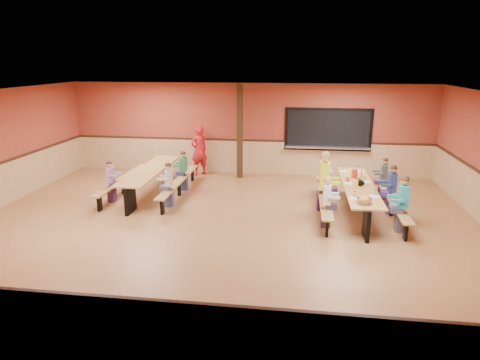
# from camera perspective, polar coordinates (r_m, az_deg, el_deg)

# --- Properties ---
(ground) EXTENTS (12.00, 12.00, 0.00)m
(ground) POSITION_cam_1_polar(r_m,az_deg,el_deg) (9.88, -2.40, -6.38)
(ground) COLOR brown
(ground) RESTS_ON ground
(room_envelope) EXTENTS (12.04, 10.04, 3.02)m
(room_envelope) POSITION_cam_1_polar(r_m,az_deg,el_deg) (9.64, -2.44, -2.58)
(room_envelope) COLOR #953A2B
(room_envelope) RESTS_ON ground
(kitchen_pass_through) EXTENTS (2.78, 0.28, 1.38)m
(kitchen_pass_through) POSITION_cam_1_polar(r_m,az_deg,el_deg) (14.17, 11.65, 6.37)
(kitchen_pass_through) COLOR black
(kitchen_pass_through) RESTS_ON ground
(structural_post) EXTENTS (0.18, 0.18, 3.00)m
(structural_post) POSITION_cam_1_polar(r_m,az_deg,el_deg) (13.71, -0.03, 6.43)
(structural_post) COLOR black
(structural_post) RESTS_ON ground
(cafeteria_table_main) EXTENTS (1.91, 3.70, 0.74)m
(cafeteria_table_main) POSITION_cam_1_polar(r_m,az_deg,el_deg) (10.98, 15.44, -1.74)
(cafeteria_table_main) COLOR olive
(cafeteria_table_main) RESTS_ON ground
(cafeteria_table_second) EXTENTS (1.91, 3.70, 0.74)m
(cafeteria_table_second) POSITION_cam_1_polar(r_m,az_deg,el_deg) (12.40, -11.84, 0.48)
(cafeteria_table_second) COLOR olive
(cafeteria_table_second) RESTS_ON ground
(seated_child_white_left) EXTENTS (0.36, 0.29, 1.19)m
(seated_child_white_left) POSITION_cam_1_polar(r_m,az_deg,el_deg) (9.92, 11.46, -2.94)
(seated_child_white_left) COLOR silver
(seated_child_white_left) RESTS_ON ground
(seated_adult_yellow) EXTENTS (0.50, 0.41, 1.48)m
(seated_adult_yellow) POSITION_cam_1_polar(r_m,az_deg,el_deg) (11.04, 11.15, -0.20)
(seated_adult_yellow) COLOR #EBFF1D
(seated_adult_yellow) RESTS_ON ground
(seated_child_grey_left) EXTENTS (0.35, 0.29, 1.18)m
(seated_child_grey_left) POSITION_cam_1_polar(r_m,az_deg,el_deg) (12.14, 10.85, 0.52)
(seated_child_grey_left) COLOR silver
(seated_child_grey_left) RESTS_ON ground
(seated_child_teal_right) EXTENTS (0.40, 0.32, 1.27)m
(seated_child_teal_right) POSITION_cam_1_polar(r_m,az_deg,el_deg) (10.13, 20.84, -3.06)
(seated_child_teal_right) COLOR teal
(seated_child_teal_right) RESTS_ON ground
(seated_child_navy_right) EXTENTS (0.38, 0.31, 1.22)m
(seated_child_navy_right) POSITION_cam_1_polar(r_m,az_deg,el_deg) (11.25, 19.54, -1.22)
(seated_child_navy_right) COLOR navy
(seated_child_navy_right) RESTS_ON ground
(seated_child_char_right) EXTENTS (0.35, 0.29, 1.17)m
(seated_child_char_right) POSITION_cam_1_polar(r_m,az_deg,el_deg) (12.29, 18.56, 0.14)
(seated_child_char_right) COLOR #44494D
(seated_child_char_right) RESTS_ON ground
(seated_child_purple_sec) EXTENTS (0.33, 0.27, 1.12)m
(seated_child_purple_sec) POSITION_cam_1_polar(r_m,az_deg,el_deg) (11.99, -16.82, -0.21)
(seated_child_purple_sec) COLOR #9D679D
(seated_child_purple_sec) RESTS_ON ground
(seated_child_green_sec) EXTENTS (0.34, 0.28, 1.15)m
(seated_child_green_sec) POSITION_cam_1_polar(r_m,az_deg,el_deg) (12.63, -7.52, 1.20)
(seated_child_green_sec) COLOR #2D734C
(seated_child_green_sec) RESTS_ON ground
(seated_child_tan_sec) EXTENTS (0.34, 0.28, 1.15)m
(seated_child_tan_sec) POSITION_cam_1_polar(r_m,az_deg,el_deg) (11.28, -9.46, -0.65)
(seated_child_tan_sec) COLOR #C5B0A0
(seated_child_tan_sec) RESTS_ON ground
(standing_woman) EXTENTS (0.71, 0.70, 1.65)m
(standing_woman) POSITION_cam_1_polar(r_m,az_deg,el_deg) (14.23, -5.49, 3.93)
(standing_woman) COLOR red
(standing_woman) RESTS_ON ground
(punch_pitcher) EXTENTS (0.16, 0.16, 0.22)m
(punch_pitcher) POSITION_cam_1_polar(r_m,az_deg,el_deg) (11.57, 15.02, 0.84)
(punch_pitcher) COLOR red
(punch_pitcher) RESTS_ON cafeteria_table_main
(chip_bowl) EXTENTS (0.32, 0.32, 0.15)m
(chip_bowl) POSITION_cam_1_polar(r_m,az_deg,el_deg) (9.54, 16.24, -2.61)
(chip_bowl) COLOR orange
(chip_bowl) RESTS_ON cafeteria_table_main
(napkin_dispenser) EXTENTS (0.10, 0.14, 0.13)m
(napkin_dispenser) POSITION_cam_1_polar(r_m,az_deg,el_deg) (10.91, 15.73, -0.35)
(napkin_dispenser) COLOR black
(napkin_dispenser) RESTS_ON cafeteria_table_main
(condiment_mustard) EXTENTS (0.06, 0.06, 0.17)m
(condiment_mustard) POSITION_cam_1_polar(r_m,az_deg,el_deg) (10.72, 15.33, -0.49)
(condiment_mustard) COLOR yellow
(condiment_mustard) RESTS_ON cafeteria_table_main
(condiment_ketchup) EXTENTS (0.06, 0.06, 0.17)m
(condiment_ketchup) POSITION_cam_1_polar(r_m,az_deg,el_deg) (10.94, 15.49, -0.18)
(condiment_ketchup) COLOR #B2140F
(condiment_ketchup) RESTS_ON cafeteria_table_main
(table_paddle) EXTENTS (0.16, 0.16, 0.56)m
(table_paddle) POSITION_cam_1_polar(r_m,az_deg,el_deg) (11.01, 15.84, 0.18)
(table_paddle) COLOR black
(table_paddle) RESTS_ON cafeteria_table_main
(place_settings) EXTENTS (0.65, 3.30, 0.11)m
(place_settings) POSITION_cam_1_polar(r_m,az_deg,el_deg) (10.91, 15.55, -0.39)
(place_settings) COLOR beige
(place_settings) RESTS_ON cafeteria_table_main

